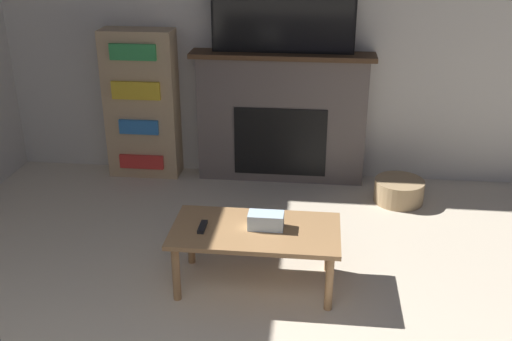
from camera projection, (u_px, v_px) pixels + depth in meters
wall_back at (264, 24)px, 5.04m from camera, size 5.58×0.06×2.70m
fireplace at (281, 117)px, 5.20m from camera, size 1.55×0.28×1.14m
tv at (283, 8)px, 4.82m from camera, size 1.18×0.03×0.74m
coffee_table at (256, 236)px, 3.73m from camera, size 1.05×0.55×0.40m
tissue_box at (266, 221)px, 3.70m from camera, size 0.22×0.12×0.10m
remote_control at (202, 227)px, 3.71m from camera, size 0.04×0.15×0.02m
bookshelf at (142, 104)px, 5.28m from camera, size 0.63×0.29×1.31m
storage_basket at (399, 191)px, 4.95m from camera, size 0.41×0.41×0.19m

